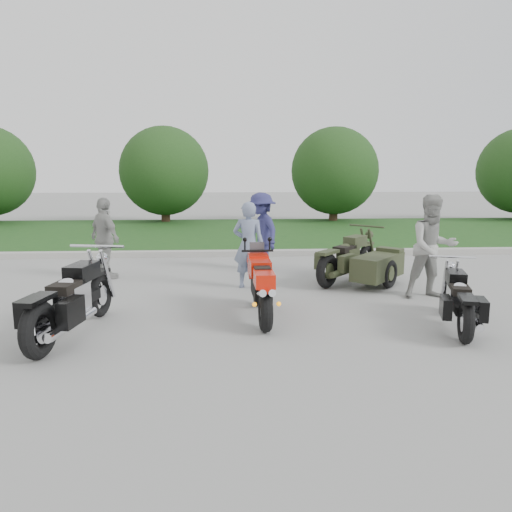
{
  "coord_description": "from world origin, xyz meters",
  "views": [
    {
      "loc": [
        -0.42,
        -7.23,
        2.37
      ],
      "look_at": [
        0.07,
        1.51,
        0.8
      ],
      "focal_mm": 35.0,
      "sensor_mm": 36.0,
      "label": 1
    }
  ],
  "objects": [
    {
      "name": "person_grey",
      "position": [
        3.26,
        1.46,
        0.94
      ],
      "size": [
        0.95,
        0.76,
        1.88
      ],
      "primitive_type": "imported",
      "rotation": [
        0.0,
        0.0,
        0.06
      ],
      "color": "#9B9B96",
      "rests_on": "ground"
    },
    {
      "name": "curb",
      "position": [
        0.0,
        6.0,
        0.07
      ],
      "size": [
        60.0,
        0.3,
        0.15
      ],
      "primitive_type": "cube",
      "color": "#A7A49D",
      "rests_on": "ground"
    },
    {
      "name": "grass_strip",
      "position": [
        0.0,
        10.15,
        0.07
      ],
      "size": [
        60.0,
        8.0,
        0.14
      ],
      "primitive_type": "cube",
      "color": "#2F591E",
      "rests_on": "ground"
    },
    {
      "name": "ground",
      "position": [
        0.0,
        0.0,
        0.0
      ],
      "size": [
        80.0,
        80.0,
        0.0
      ],
      "primitive_type": "plane",
      "color": "gray",
      "rests_on": "ground"
    },
    {
      "name": "person_stripe",
      "position": [
        -0.03,
        2.42,
        0.86
      ],
      "size": [
        0.7,
        0.54,
        1.71
      ],
      "primitive_type": "imported",
      "rotation": [
        0.0,
        0.0,
        2.91
      ],
      "color": "gray",
      "rests_on": "ground"
    },
    {
      "name": "person_back",
      "position": [
        -3.04,
        3.42,
        0.87
      ],
      "size": [
        1.0,
        1.04,
        1.74
      ],
      "primitive_type": "imported",
      "rotation": [
        0.0,
        0.0,
        2.31
      ],
      "color": "#979892",
      "rests_on": "ground"
    },
    {
      "name": "person_denim",
      "position": [
        0.33,
        4.11,
        0.9
      ],
      "size": [
        1.12,
        1.34,
        1.8
      ],
      "primitive_type": "imported",
      "rotation": [
        0.0,
        0.0,
        -1.11
      ],
      "color": "navy",
      "rests_on": "ground"
    },
    {
      "name": "cruiser_right",
      "position": [
        2.96,
        -0.31,
        0.41
      ],
      "size": [
        0.7,
        2.02,
        0.8
      ],
      "rotation": [
        0.0,
        0.0,
        -0.28
      ],
      "color": "black",
      "rests_on": "ground"
    },
    {
      "name": "tree_mid_left",
      "position": [
        -3.0,
        13.5,
        2.19
      ],
      "size": [
        3.6,
        3.6,
        4.0
      ],
      "color": "#3F2B1C",
      "rests_on": "ground"
    },
    {
      "name": "cruiser_left",
      "position": [
        -2.64,
        -0.38,
        0.5
      ],
      "size": [
        0.61,
        2.51,
        0.97
      ],
      "rotation": [
        0.0,
        0.0,
        -0.18
      ],
      "color": "black",
      "rests_on": "ground"
    },
    {
      "name": "sportbike_red",
      "position": [
        0.08,
        0.35,
        0.55
      ],
      "size": [
        0.35,
        1.97,
        0.94
      ],
      "rotation": [
        0.0,
        0.0,
        0.03
      ],
      "color": "black",
      "rests_on": "ground"
    },
    {
      "name": "tree_mid_right",
      "position": [
        4.0,
        13.5,
        2.19
      ],
      "size": [
        3.6,
        3.6,
        4.0
      ],
      "color": "#3F2B1C",
      "rests_on": "ground"
    },
    {
      "name": "cruiser_sidecar",
      "position": [
        2.33,
        2.57,
        0.43
      ],
      "size": [
        1.98,
        2.16,
        0.92
      ],
      "rotation": [
        0.0,
        0.0,
        -0.72
      ],
      "color": "black",
      "rests_on": "ground"
    }
  ]
}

